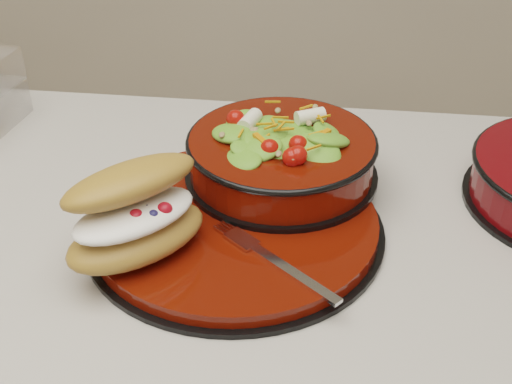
# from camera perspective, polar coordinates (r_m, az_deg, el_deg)

# --- Properties ---
(dinner_plate) EXTENTS (0.32, 0.32, 0.02)m
(dinner_plate) POSITION_cam_1_polar(r_m,az_deg,el_deg) (0.75, -1.64, -2.65)
(dinner_plate) COLOR black
(dinner_plate) RESTS_ON island_counter
(salad_bowl) EXTENTS (0.22, 0.22, 0.09)m
(salad_bowl) POSITION_cam_1_polar(r_m,az_deg,el_deg) (0.80, 2.06, 3.35)
(salad_bowl) COLOR black
(salad_bowl) RESTS_ON dinner_plate
(croissant) EXTENTS (0.16, 0.17, 0.09)m
(croissant) POSITION_cam_1_polar(r_m,az_deg,el_deg) (0.69, -9.57, -1.71)
(croissant) COLOR #AB7C34
(croissant) RESTS_ON dinner_plate
(fork) EXTENTS (0.12, 0.10, 0.00)m
(fork) POSITION_cam_1_polar(r_m,az_deg,el_deg) (0.69, 1.68, -5.65)
(fork) COLOR silver
(fork) RESTS_ON dinner_plate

